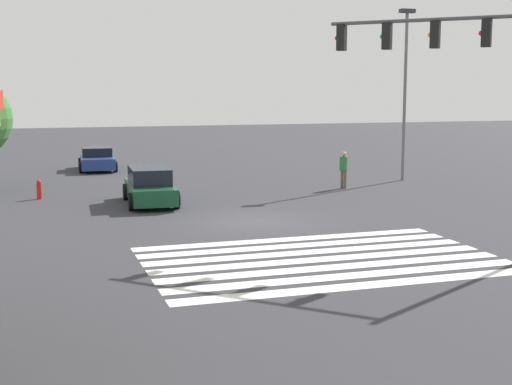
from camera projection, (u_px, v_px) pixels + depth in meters
name	position (u px, v px, depth m)	size (l,w,h in m)	color
ground_plane	(256.00, 222.00, 26.18)	(136.69, 136.69, 0.00)	#333338
crosswalk_markings	(322.00, 259.00, 20.38)	(10.05, 6.30, 0.01)	silver
traffic_signal_mast	(469.00, 67.00, 22.04)	(5.22, 5.22, 7.24)	#47474C
car_0	(97.00, 159.00, 42.76)	(2.36, 4.36, 1.35)	navy
car_1	(150.00, 186.00, 30.10)	(2.23, 4.65, 1.55)	#144728
pedestrian	(344.00, 168.00, 34.73)	(0.41, 0.41, 1.81)	brown
street_light_pole_b	(405.00, 80.00, 37.25)	(0.80, 0.36, 8.92)	slate
fire_hydrant	(39.00, 189.00, 31.47)	(0.22, 0.22, 0.86)	red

